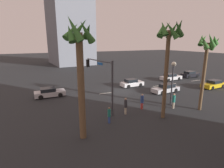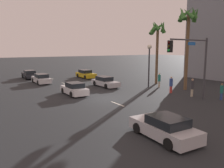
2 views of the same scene
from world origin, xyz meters
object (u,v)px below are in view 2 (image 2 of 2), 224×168
car_1 (29,75)px  pedestrian_3 (171,84)px  car_0 (165,128)px  car_5 (74,89)px  car_2 (86,74)px  traffic_signal (194,58)px  palm_tree_0 (158,34)px  streetlamp (149,57)px  car_3 (105,82)px  car_4 (41,79)px  pedestrian_1 (159,80)px  pedestrian_0 (222,91)px  palm_tree_2 (188,24)px  pedestrian_2 (192,87)px

car_1 → pedestrian_3: bearing=27.3°
car_0 → car_5: size_ratio=1.05×
car_2 → pedestrian_3: (17.04, 2.59, 0.36)m
pedestrian_3 → car_1: bearing=-152.7°
traffic_signal → palm_tree_0: (-10.36, 5.11, 2.75)m
streetlamp → car_3: bearing=-127.0°
car_4 → palm_tree_0: bearing=57.1°
traffic_signal → pedestrian_3: bearing=157.4°
car_5 → pedestrian_1: size_ratio=2.20×
car_2 → pedestrian_0: 22.53m
car_5 → traffic_signal: (9.14, 7.86, 3.50)m
traffic_signal → palm_tree_0: size_ratio=0.69×
pedestrian_3 → car_3: bearing=-151.4°
car_1 → car_4: (6.17, 0.35, -0.01)m
car_3 → traffic_signal: 12.71m
car_3 → car_4: 9.75m
car_0 → palm_tree_2: palm_tree_2 is taller
car_5 → pedestrian_1: (1.28, 11.19, 0.36)m
pedestrian_0 → pedestrian_3: size_ratio=0.88×
car_0 → traffic_signal: bearing=120.7°
pedestrian_0 → pedestrian_2: 2.82m
car_2 → pedestrian_3: pedestrian_3 is taller
car_2 → palm_tree_0: bearing=28.2°
streetlamp → pedestrian_3: size_ratio=2.92×
car_3 → pedestrian_0: (12.75, 5.78, 0.26)m
pedestrian_2 → palm_tree_2: bearing=140.8°
car_3 → palm_tree_0: bearing=77.8°
car_3 → traffic_signal: bearing=11.2°
car_1 → pedestrian_0: bearing=25.5°
streetlamp → palm_tree_2: (3.60, 2.70, 3.87)m
traffic_signal → pedestrian_0: size_ratio=3.64×
pedestrian_2 → car_4: bearing=-147.8°
pedestrian_2 → palm_tree_0: (-8.56, 2.85, 5.87)m
car_3 → streetlamp: bearing=53.0°
car_5 → palm_tree_0: (-1.23, 12.97, 6.25)m
traffic_signal → pedestrian_0: bearing=77.3°
car_1 → pedestrian_0: size_ratio=2.60×
car_1 → car_0: bearing=1.8°
car_5 → pedestrian_0: bearing=48.7°
pedestrian_0 → pedestrian_2: (-2.56, -1.15, 0.14)m
car_3 → pedestrian_3: pedestrian_3 is taller
palm_tree_2 → pedestrian_3: bearing=-78.1°
car_5 → traffic_signal: traffic_signal is taller
traffic_signal → pedestrian_2: traffic_signal is taller
car_0 → car_3: size_ratio=0.91×
car_1 → palm_tree_2: palm_tree_2 is taller
pedestrian_0 → palm_tree_0: size_ratio=0.19×
car_0 → pedestrian_1: (-12.71, 11.50, 0.37)m
pedestrian_2 → car_3: bearing=-155.6°
palm_tree_0 → palm_tree_2: size_ratio=0.88×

